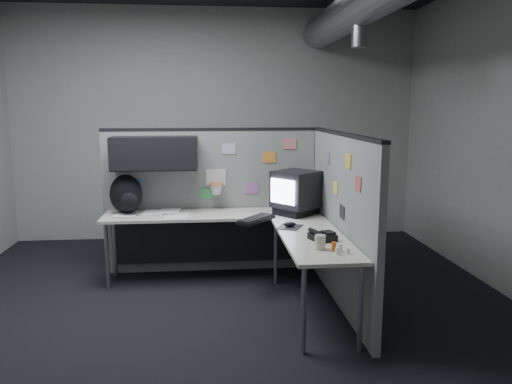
{
  "coord_description": "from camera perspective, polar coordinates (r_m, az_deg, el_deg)",
  "views": [
    {
      "loc": [
        -0.14,
        -4.27,
        1.87
      ],
      "look_at": [
        0.31,
        0.35,
        1.07
      ],
      "focal_mm": 35.0,
      "sensor_mm": 36.0,
      "label": 1
    }
  ],
  "objects": [
    {
      "name": "room",
      "position": [
        4.34,
        3.77,
        12.8
      ],
      "size": [
        5.62,
        5.62,
        3.22
      ],
      "color": "black",
      "rests_on": "ground"
    },
    {
      "name": "partition_back",
      "position": [
        5.57,
        -6.68,
        0.74
      ],
      "size": [
        2.44,
        0.42,
        1.63
      ],
      "color": "gray",
      "rests_on": "ground"
    },
    {
      "name": "partition_right",
      "position": [
        4.77,
        9.64,
        -3.04
      ],
      "size": [
        0.07,
        2.23,
        1.63
      ],
      "color": "gray",
      "rests_on": "ground"
    },
    {
      "name": "desk",
      "position": [
        5.14,
        -2.22,
        -4.35
      ],
      "size": [
        2.31,
        2.11,
        0.73
      ],
      "color": "beige",
      "rests_on": "ground"
    },
    {
      "name": "monitor",
      "position": [
        5.29,
        4.6,
        -0.01
      ],
      "size": [
        0.57,
        0.57,
        0.46
      ],
      "rotation": [
        0.0,
        0.0,
        -0.1
      ],
      "color": "black",
      "rests_on": "desk"
    },
    {
      "name": "keyboard",
      "position": [
        4.99,
        -0.04,
        -3.13
      ],
      "size": [
        0.44,
        0.48,
        0.04
      ],
      "rotation": [
        0.0,
        0.0,
        0.11
      ],
      "color": "black",
      "rests_on": "desk"
    },
    {
      "name": "mouse",
      "position": [
        4.76,
        3.88,
        -3.83
      ],
      "size": [
        0.29,
        0.31,
        0.05
      ],
      "rotation": [
        0.0,
        0.0,
        0.3
      ],
      "color": "black",
      "rests_on": "desk"
    },
    {
      "name": "phone",
      "position": [
        4.33,
        7.55,
        -5.01
      ],
      "size": [
        0.24,
        0.25,
        0.1
      ],
      "rotation": [
        0.0,
        0.0,
        0.16
      ],
      "color": "black",
      "rests_on": "desk"
    },
    {
      "name": "bottles",
      "position": [
        3.99,
        9.44,
        -6.41
      ],
      "size": [
        0.14,
        0.14,
        0.07
      ],
      "rotation": [
        0.0,
        0.0,
        0.35
      ],
      "color": "silver",
      "rests_on": "desk"
    },
    {
      "name": "cup",
      "position": [
        4.05,
        7.33,
        -5.73
      ],
      "size": [
        0.09,
        0.09,
        0.12
      ],
      "primitive_type": "cylinder",
      "rotation": [
        0.0,
        0.0,
        0.04
      ],
      "color": "beige",
      "rests_on": "desk"
    },
    {
      "name": "papers",
      "position": [
        5.45,
        -11.28,
        -2.38
      ],
      "size": [
        0.79,
        0.56,
        0.01
      ],
      "rotation": [
        0.0,
        0.0,
        -0.09
      ],
      "color": "white",
      "rests_on": "desk"
    },
    {
      "name": "backpack",
      "position": [
        5.48,
        -14.59,
        -0.31
      ],
      "size": [
        0.35,
        0.31,
        0.42
      ],
      "rotation": [
        0.0,
        0.0,
        0.01
      ],
      "color": "black",
      "rests_on": "desk"
    }
  ]
}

